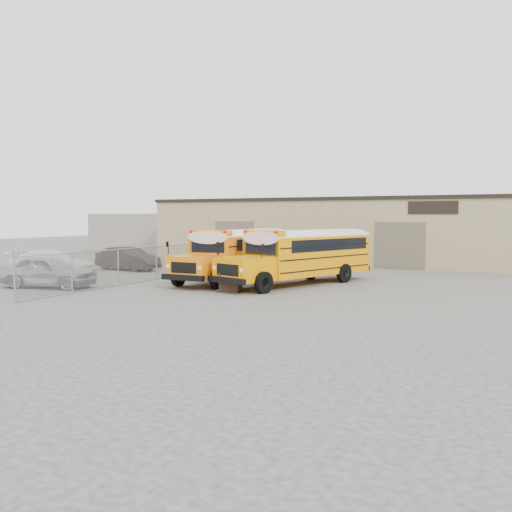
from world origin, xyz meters
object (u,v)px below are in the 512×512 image
at_px(tarp_bundle, 231,277).
at_px(car_dark, 128,259).
at_px(car_white, 53,263).
at_px(car_silver, 48,272).
at_px(school_bus_right, 368,248).
at_px(school_bus_left, 284,245).

xyz_separation_m(tarp_bundle, car_dark, (-10.84, 6.00, 0.05)).
bearing_deg(car_white, car_silver, -150.65).
bearing_deg(tarp_bundle, car_silver, -162.46).
bearing_deg(tarp_bundle, car_dark, 151.03).
bearing_deg(car_dark, car_silver, -158.46).
distance_m(car_silver, car_white, 5.53).
distance_m(school_bus_right, tarp_bundle, 10.29).
height_order(school_bus_right, car_dark, school_bus_right).
xyz_separation_m(tarp_bundle, car_white, (-12.27, 1.28, 0.06)).
height_order(tarp_bundle, car_white, car_white).
xyz_separation_m(school_bus_right, car_dark, (-14.28, -3.65, -0.87)).
height_order(car_silver, car_dark, car_silver).
height_order(school_bus_left, car_silver, school_bus_left).
bearing_deg(tarp_bundle, car_white, 174.03).
xyz_separation_m(school_bus_right, tarp_bundle, (-3.44, -9.65, -0.93)).
bearing_deg(school_bus_right, school_bus_left, 175.23).
height_order(car_white, car_dark, car_white).
xyz_separation_m(school_bus_right, car_white, (-15.71, -8.37, -0.87)).
distance_m(car_silver, car_dark, 8.99).
xyz_separation_m(school_bus_left, car_silver, (-6.38, -12.75, -0.82)).
height_order(tarp_bundle, car_dark, car_dark).
bearing_deg(school_bus_right, tarp_bundle, -109.65).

